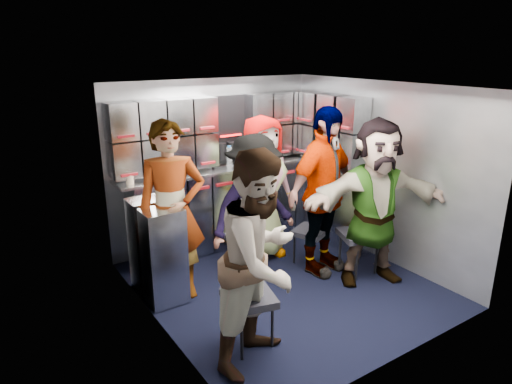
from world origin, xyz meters
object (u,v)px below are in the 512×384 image
attendant_arc_d (323,192)px  attendant_arc_b (254,209)px  jump_seat_center (254,220)px  attendant_standing (172,212)px  attendant_arc_a (261,260)px  attendant_arc_e (375,202)px  attendant_arc_c (262,188)px  jump_seat_mid_right (310,233)px  jump_seat_near_right (359,237)px  jump_seat_near_left (249,301)px  jump_seat_mid_left (245,239)px

attendant_arc_d → attendant_arc_b: bearing=148.3°
jump_seat_center → attendant_standing: attendant_standing is taller
attendant_standing → attendant_arc_d: 1.66m
jump_seat_center → attendant_arc_a: attendant_arc_a is taller
attendant_arc_e → attendant_arc_a: bearing=-143.7°
attendant_arc_c → attendant_arc_e: (0.63, -1.18, 0.03)m
jump_seat_mid_right → jump_seat_near_right: size_ratio=0.91×
attendant_arc_a → jump_seat_near_right: bearing=-5.0°
jump_seat_near_right → attendant_arc_c: size_ratio=0.31×
jump_seat_mid_right → attendant_arc_c: size_ratio=0.28×
attendant_arc_d → attendant_standing: bearing=153.6°
attendant_arc_c → attendant_arc_e: attendant_arc_e is taller
attendant_standing → attendant_arc_c: attendant_standing is taller
jump_seat_near_left → jump_seat_center: (1.12, 1.62, -0.05)m
jump_seat_mid_right → attendant_arc_b: size_ratio=0.30×
attendant_arc_d → jump_seat_near_left: bearing=-165.6°
jump_seat_center → attendant_arc_a: bearing=-121.8°
attendant_arc_c → jump_seat_near_left: bearing=-127.4°
jump_seat_center → attendant_standing: 1.48m
jump_seat_near_left → attendant_arc_d: 1.69m
jump_seat_near_left → attendant_standing: bearing=98.5°
attendant_arc_c → attendant_arc_d: bearing=-65.5°
attendant_arc_b → jump_seat_near_right: bearing=-31.3°
attendant_arc_e → jump_seat_center: bearing=137.0°
jump_seat_mid_right → attendant_arc_d: 0.58m
attendant_arc_a → attendant_arc_d: 1.70m
attendant_arc_d → attendant_arc_e: (0.31, -0.47, -0.04)m
attendant_arc_a → attendant_arc_d: size_ratio=0.94×
jump_seat_mid_right → attendant_standing: bearing=172.3°
jump_seat_center → attendant_arc_b: 0.87m
attendant_standing → attendant_arc_b: (0.87, -0.14, -0.10)m
jump_seat_mid_right → attendant_standing: (-1.61, 0.22, 0.52)m
jump_seat_mid_right → jump_seat_near_right: (0.31, -0.47, 0.05)m
jump_seat_mid_left → attendant_arc_b: 0.44m
jump_seat_center → jump_seat_mid_right: (0.32, -0.71, 0.00)m
jump_seat_near_left → attendant_arc_e: size_ratio=0.28×
jump_seat_near_right → attendant_arc_b: size_ratio=0.33×
attendant_arc_a → attendant_arc_c: attendant_arc_a is taller
jump_seat_mid_left → attendant_arc_c: bearing=33.2°
attendant_arc_c → attendant_arc_d: 0.78m
attendant_arc_c → attendant_arc_a: bearing=-124.2°
attendant_arc_d → attendant_arc_c: bearing=101.6°
jump_seat_near_left → attendant_arc_e: bearing=8.4°
attendant_standing → attendant_arc_a: attendant_standing is taller
jump_seat_near_left → jump_seat_near_right: 1.80m
jump_seat_center → jump_seat_near_right: bearing=-61.9°
jump_seat_mid_left → attendant_arc_d: size_ratio=0.24×
attendant_arc_d → attendant_arc_e: bearing=-68.9°
jump_seat_mid_left → jump_seat_center: size_ratio=1.03×
jump_seat_mid_left → attendant_arc_a: size_ratio=0.26×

